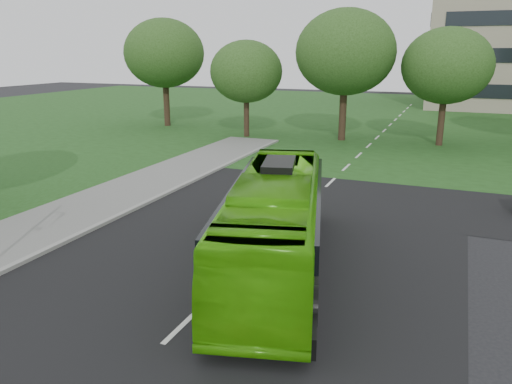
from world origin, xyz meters
TOP-DOWN VIEW (x-y plane):
  - ground at (0.00, 0.00)m, footprint 160.00×160.00m
  - street_surfaces at (-0.38, 22.75)m, footprint 120.00×120.00m
  - tree_park_a at (-10.36, 26.41)m, footprint 5.93×5.93m
  - tree_park_b at (-2.50, 27.67)m, footprint 7.78×7.78m
  - tree_park_c at (4.96, 28.20)m, footprint 6.57×6.57m
  - tree_park_f at (-19.94, 29.29)m, footprint 7.45×7.45m
  - bus at (1.00, 2.34)m, footprint 5.47×11.74m

SIDE VIEW (x-z plane):
  - ground at x=0.00m, z-range 0.00..0.00m
  - street_surfaces at x=-0.38m, z-range -0.05..0.10m
  - bus at x=1.00m, z-range 0.00..3.18m
  - tree_park_a at x=-10.36m, z-range 1.41..9.29m
  - tree_park_c at x=4.96m, z-range 1.56..10.29m
  - tree_park_f at x=-19.94m, z-range 1.79..11.74m
  - tree_park_b at x=-2.50m, z-range 1.78..11.99m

